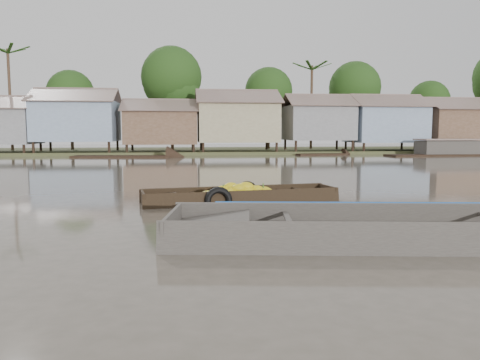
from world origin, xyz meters
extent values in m
plane|color=#514A3E|center=(0.00, 0.00, 0.00)|extent=(120.00, 120.00, 0.00)
cube|color=#384723|center=(0.00, 33.00, 0.00)|extent=(120.00, 12.00, 0.50)
cube|color=gray|center=(-16.50, 29.50, 2.30)|extent=(5.50, 4.80, 2.80)
cube|color=brown|center=(-16.50, 30.80, 4.15)|extent=(5.90, 2.79, 1.19)
cube|color=#7E93AE|center=(-10.50, 29.50, 2.70)|extent=(6.20, 5.20, 3.20)
cube|color=brown|center=(-10.50, 28.10, 4.75)|extent=(6.60, 3.02, 1.28)
cube|color=brown|center=(-10.50, 30.90, 4.75)|extent=(6.60, 3.02, 1.28)
cube|color=brown|center=(-3.80, 29.50, 2.20)|extent=(5.80, 4.60, 2.70)
cube|color=brown|center=(-3.80, 28.26, 4.00)|extent=(6.20, 2.67, 1.14)
cube|color=brown|center=(-3.80, 30.74, 4.00)|extent=(6.20, 2.67, 1.14)
cube|color=tan|center=(2.50, 29.50, 2.65)|extent=(6.50, 5.30, 3.30)
cube|color=brown|center=(2.50, 28.07, 4.75)|extent=(6.90, 3.08, 1.31)
cube|color=brown|center=(2.50, 30.93, 4.75)|extent=(6.90, 3.08, 1.31)
cube|color=gray|center=(9.50, 29.50, 2.60)|extent=(5.40, 4.70, 2.90)
cube|color=brown|center=(9.50, 28.23, 4.50)|extent=(5.80, 2.73, 1.17)
cube|color=brown|center=(9.50, 30.77, 4.50)|extent=(5.80, 2.73, 1.17)
cube|color=#7E93AE|center=(15.50, 29.50, 2.50)|extent=(6.00, 5.00, 3.10)
cube|color=brown|center=(15.50, 28.15, 4.50)|extent=(6.40, 2.90, 1.24)
cube|color=brown|center=(15.50, 30.85, 4.50)|extent=(6.40, 2.90, 1.24)
cube|color=brown|center=(22.00, 29.50, 2.45)|extent=(5.70, 4.90, 2.80)
cube|color=brown|center=(22.00, 28.18, 4.30)|extent=(6.10, 2.85, 1.21)
cube|color=brown|center=(22.00, 30.82, 4.30)|extent=(6.10, 2.85, 1.21)
cylinder|color=#473323|center=(-12.00, 34.00, 2.45)|extent=(0.28, 0.28, 4.90)
sphere|color=#1A3E13|center=(-12.00, 34.00, 5.25)|extent=(4.20, 4.20, 4.20)
cylinder|color=#473323|center=(-3.00, 33.00, 3.15)|extent=(0.28, 0.28, 6.30)
sphere|color=#1A3E13|center=(-3.00, 33.00, 6.75)|extent=(5.40, 5.40, 5.40)
cylinder|color=#473323|center=(6.00, 34.00, 2.62)|extent=(0.28, 0.28, 5.25)
sphere|color=#1A3E13|center=(6.00, 34.00, 5.62)|extent=(4.50, 4.50, 4.50)
cylinder|color=#473323|center=(14.00, 33.00, 2.80)|extent=(0.28, 0.28, 5.60)
sphere|color=#1A3E13|center=(14.00, 33.00, 6.00)|extent=(4.80, 4.80, 4.80)
cylinder|color=#473323|center=(22.00, 34.00, 2.27)|extent=(0.28, 0.28, 4.55)
sphere|color=#1A3E13|center=(22.00, 34.00, 4.88)|extent=(3.90, 3.90, 3.90)
cylinder|color=#473323|center=(-17.00, 33.50, 4.50)|extent=(0.24, 0.24, 9.00)
cylinder|color=#473323|center=(10.00, 33.50, 4.00)|extent=(0.24, 0.24, 8.00)
cube|color=black|center=(-0.39, 2.71, -0.08)|extent=(5.31, 1.79, 0.08)
cube|color=black|center=(-0.48, 3.27, 0.13)|extent=(5.29, 0.97, 0.49)
cube|color=black|center=(-0.30, 2.15, 0.13)|extent=(5.29, 0.97, 0.49)
cube|color=black|center=(2.19, 3.11, 0.13)|extent=(0.24, 1.15, 0.47)
cube|color=black|center=(1.74, 3.04, 0.19)|extent=(1.05, 1.13, 0.19)
cube|color=black|center=(-2.97, 2.30, 0.13)|extent=(0.24, 1.15, 0.47)
cube|color=black|center=(-2.52, 2.37, 0.19)|extent=(1.05, 1.13, 0.19)
cube|color=black|center=(-1.62, 2.51, 0.22)|extent=(0.27, 1.11, 0.05)
cube|color=black|center=(0.85, 2.90, 0.22)|extent=(0.27, 1.11, 0.05)
ellipsoid|color=gold|center=(0.07, 2.62, 0.35)|extent=(0.37, 0.28, 0.21)
ellipsoid|color=gold|center=(-0.17, 3.10, 0.21)|extent=(0.39, 0.30, 0.22)
ellipsoid|color=gold|center=(-0.31, 2.62, 0.32)|extent=(0.42, 0.32, 0.24)
ellipsoid|color=gold|center=(-0.62, 2.79, 0.30)|extent=(0.41, 0.32, 0.23)
ellipsoid|color=gold|center=(-0.64, 2.72, 0.40)|extent=(0.44, 0.34, 0.25)
ellipsoid|color=gold|center=(-0.45, 2.82, 0.32)|extent=(0.44, 0.34, 0.25)
ellipsoid|color=gold|center=(-0.87, 2.69, 0.32)|extent=(0.47, 0.36, 0.26)
ellipsoid|color=gold|center=(-1.16, 2.27, 0.12)|extent=(0.37, 0.28, 0.21)
ellipsoid|color=gold|center=(-1.17, 2.55, 0.22)|extent=(0.47, 0.36, 0.26)
ellipsoid|color=gold|center=(-0.20, 3.06, 0.22)|extent=(0.40, 0.31, 0.23)
ellipsoid|color=gold|center=(-0.99, 2.67, 0.30)|extent=(0.40, 0.31, 0.22)
ellipsoid|color=gold|center=(-1.27, 2.69, 0.20)|extent=(0.43, 0.33, 0.24)
ellipsoid|color=gold|center=(-0.97, 2.34, 0.16)|extent=(0.45, 0.35, 0.25)
ellipsoid|color=gold|center=(0.55, 2.52, 0.16)|extent=(0.39, 0.30, 0.22)
ellipsoid|color=gold|center=(0.33, 3.02, 0.24)|extent=(0.46, 0.35, 0.26)
ellipsoid|color=gold|center=(-0.23, 2.70, 0.41)|extent=(0.48, 0.37, 0.27)
ellipsoid|color=gold|center=(-0.37, 2.80, 0.39)|extent=(0.36, 0.27, 0.20)
ellipsoid|color=gold|center=(-0.45, 2.55, 0.37)|extent=(0.44, 0.34, 0.25)
ellipsoid|color=gold|center=(0.17, 3.06, 0.19)|extent=(0.41, 0.31, 0.23)
ellipsoid|color=gold|center=(-0.04, 2.71, 0.33)|extent=(0.43, 0.33, 0.24)
ellipsoid|color=gold|center=(-0.96, 2.42, 0.22)|extent=(0.42, 0.32, 0.23)
ellipsoid|color=gold|center=(-0.56, 2.92, 0.26)|extent=(0.38, 0.29, 0.21)
ellipsoid|color=gold|center=(-0.25, 2.41, 0.18)|extent=(0.38, 0.29, 0.21)
ellipsoid|color=gold|center=(-1.24, 2.52, 0.14)|extent=(0.36, 0.28, 0.20)
ellipsoid|color=gold|center=(0.34, 2.68, 0.25)|extent=(0.43, 0.33, 0.24)
ellipsoid|color=gold|center=(-0.69, 2.94, 0.29)|extent=(0.37, 0.28, 0.21)
ellipsoid|color=gold|center=(-1.01, 2.33, 0.18)|extent=(0.46, 0.35, 0.26)
ellipsoid|color=gold|center=(-0.57, 2.87, 0.29)|extent=(0.42, 0.32, 0.23)
ellipsoid|color=gold|center=(-0.68, 2.41, 0.28)|extent=(0.36, 0.28, 0.20)
ellipsoid|color=gold|center=(-1.05, 2.42, 0.21)|extent=(0.47, 0.36, 0.26)
ellipsoid|color=gold|center=(-0.19, 2.56, 0.28)|extent=(0.41, 0.31, 0.23)
ellipsoid|color=gold|center=(-0.58, 2.60, 0.33)|extent=(0.44, 0.33, 0.24)
cylinder|color=#3F6626|center=(-0.85, 2.63, 0.40)|extent=(0.04, 0.04, 0.17)
cylinder|color=#3F6626|center=(-0.20, 2.74, 0.40)|extent=(0.04, 0.04, 0.17)
cylinder|color=#3F6626|center=(0.27, 2.81, 0.40)|extent=(0.04, 0.04, 0.17)
torus|color=black|center=(-0.11, 3.40, 0.14)|extent=(0.70, 0.27, 0.69)
torus|color=black|center=(-1.04, 1.95, 0.14)|extent=(0.75, 0.28, 0.73)
cube|color=#3F3935|center=(1.81, -2.18, -0.08)|extent=(8.07, 2.80, 0.08)
cube|color=#3F3935|center=(1.94, -1.22, 0.20)|extent=(8.03, 1.31, 0.65)
cube|color=#3F3935|center=(1.67, -3.13, 0.20)|extent=(8.03, 1.31, 0.65)
cube|color=#3F3935|center=(-2.11, -1.62, 0.20)|extent=(0.34, 1.96, 0.61)
cube|color=#3F3935|center=(-1.43, -1.71, 0.28)|extent=(1.60, 1.88, 0.25)
cube|color=#3F3935|center=(-0.07, -1.91, 0.33)|extent=(0.37, 1.89, 0.05)
cube|color=#665E54|center=(1.81, -2.18, -0.03)|extent=(6.18, 2.38, 0.02)
cube|color=#1150AE|center=(1.95, -1.15, 0.45)|extent=(6.48, 1.02, 0.16)
cube|color=black|center=(-6.45, 25.06, -0.05)|extent=(7.33, 2.50, 0.35)
cube|color=black|center=(9.02, 26.56, -0.05)|extent=(4.31, 1.75, 0.35)
cube|color=black|center=(17.63, 24.49, -0.05)|extent=(8.33, 2.67, 0.35)
cube|color=black|center=(19.00, 25.00, 0.55)|extent=(5.00, 2.00, 1.20)
camera|label=1|loc=(-1.87, -9.86, 1.92)|focal=35.00mm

